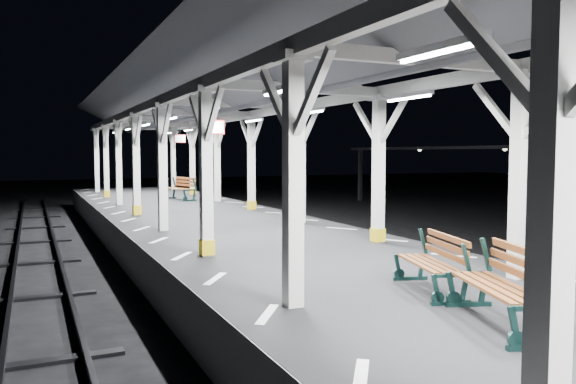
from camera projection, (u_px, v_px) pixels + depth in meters
ground at (346, 321)px, 10.14m from camera, size 120.00×120.00×0.00m
platform at (346, 294)px, 10.10m from camera, size 6.00×50.00×1.00m
hazard_stripes_left at (215, 279)px, 9.05m from camera, size 1.00×48.00×0.01m
hazard_stripes_right at (454, 256)px, 11.09m from camera, size 1.00×48.00×0.01m
track_left at (45, 359)px, 8.05m from camera, size 2.20×60.00×0.16m
track_right at (545, 289)px, 12.21m from camera, size 2.20×60.00×0.16m
canopy at (348, 66)px, 9.81m from camera, size 5.40×49.00×4.65m
bench_near at (507, 284)px, 6.56m from camera, size 1.14×1.82×0.93m
bench_mid at (435, 261)px, 8.20m from camera, size 0.97×1.64×0.84m
bench_far at (181, 188)px, 24.43m from camera, size 1.13×1.91×0.97m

